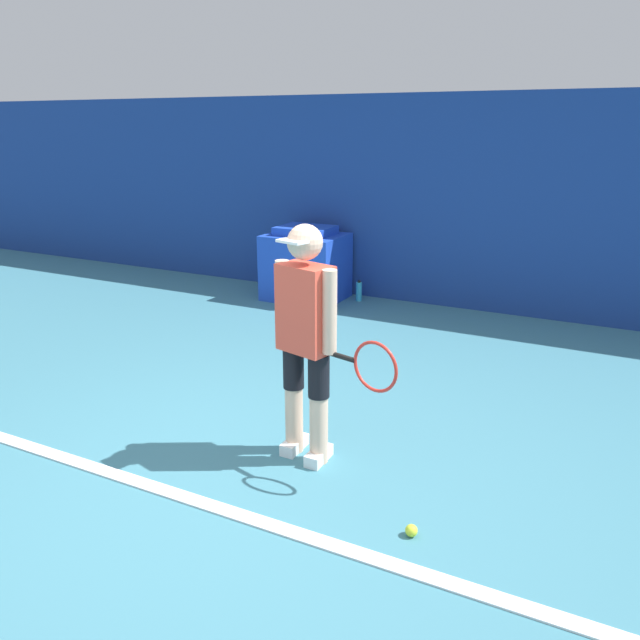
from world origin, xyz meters
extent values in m
plane|color=teal|center=(0.00, 0.00, 0.00)|extent=(24.00, 24.00, 0.00)
cube|color=navy|center=(0.00, 4.46, 1.23)|extent=(24.00, 0.10, 2.46)
cube|color=white|center=(0.00, -0.27, 0.01)|extent=(21.60, 0.10, 0.01)
cylinder|color=beige|center=(0.18, 0.53, 0.23)|extent=(0.12, 0.12, 0.46)
cylinder|color=black|center=(0.18, 0.53, 0.61)|extent=(0.14, 0.14, 0.28)
cube|color=white|center=(0.18, 0.53, 0.04)|extent=(0.10, 0.24, 0.08)
cylinder|color=beige|center=(0.40, 0.47, 0.23)|extent=(0.12, 0.12, 0.46)
cylinder|color=black|center=(0.40, 0.47, 0.61)|extent=(0.14, 0.14, 0.28)
cube|color=white|center=(0.40, 0.47, 0.04)|extent=(0.10, 0.24, 0.08)
cube|color=#E54C38|center=(0.29, 0.50, 1.03)|extent=(0.38, 0.28, 0.55)
sphere|color=beige|center=(0.29, 0.50, 1.44)|extent=(0.22, 0.22, 0.22)
cube|color=white|center=(0.26, 0.40, 1.46)|extent=(0.20, 0.16, 0.02)
cylinder|color=beige|center=(0.10, 0.55, 1.04)|extent=(0.09, 0.09, 0.52)
cylinder|color=beige|center=(0.48, 0.45, 1.04)|extent=(0.09, 0.09, 0.52)
cylinder|color=black|center=(0.58, 0.42, 0.78)|extent=(0.20, 0.08, 0.03)
torus|color=red|center=(0.82, 0.36, 0.78)|extent=(0.31, 0.10, 0.31)
sphere|color=#D1E533|center=(1.20, 0.00, 0.03)|extent=(0.07, 0.07, 0.07)
cube|color=blue|center=(-1.58, 3.98, 0.41)|extent=(0.94, 0.77, 0.81)
cube|color=blue|center=(-1.58, 3.98, 0.86)|extent=(0.66, 0.54, 0.10)
cylinder|color=#33ADD6|center=(-0.93, 4.16, 0.12)|extent=(0.07, 0.07, 0.24)
cylinder|color=black|center=(-0.93, 4.16, 0.25)|extent=(0.04, 0.04, 0.02)
camera|label=1|loc=(2.05, -2.77, 2.12)|focal=35.00mm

